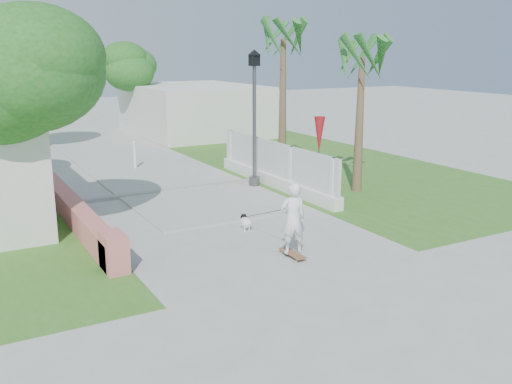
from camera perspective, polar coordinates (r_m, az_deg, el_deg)
ground at (r=13.19m, az=0.32°, el=-5.56°), size 90.00×90.00×0.00m
path_strip at (r=31.74m, az=-17.72°, el=5.40°), size 3.20×36.00×0.06m
curb at (r=18.43m, az=-8.85°, el=0.13°), size 6.50×0.25×0.10m
grass_right at (r=23.36m, az=5.71°, el=3.05°), size 8.00×20.00×0.01m
pink_wall at (r=15.22m, az=-17.35°, el=-2.30°), size 0.45×8.20×0.80m
lattice_fence at (r=18.87m, az=1.89°, el=2.15°), size 0.35×7.00×1.50m
building_right at (r=31.42m, az=-6.28°, el=8.23°), size 6.00×8.00×2.60m
street_lamp at (r=18.75m, az=-0.17°, el=7.91°), size 0.44×0.44×4.44m
bollard at (r=22.10m, az=-12.03°, el=3.71°), size 0.14×0.14×1.09m
patio_umbrella at (r=19.01m, az=6.35°, el=5.66°), size 0.36×0.36×2.30m
tree_left_near at (r=13.92m, az=-22.73°, el=10.49°), size 3.60×3.60×5.28m
tree_path_left at (r=27.00m, az=-22.87°, el=11.67°), size 3.40×3.40×5.23m
tree_path_right at (r=32.21m, az=-12.46°, el=12.04°), size 3.00×3.00×4.79m
palm_far at (r=20.37m, az=2.75°, el=14.18°), size 1.80×1.80×5.30m
palm_near at (r=18.15m, az=10.55°, el=12.31°), size 1.80×1.80×4.70m
skateboarder at (r=12.92m, az=1.77°, el=-2.40°), size 0.64×2.82×1.67m
dog at (r=14.40m, az=-1.06°, el=-2.99°), size 0.33×0.56×0.39m
parked_car at (r=43.77m, az=-19.91°, el=8.40°), size 4.54×1.92×1.53m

